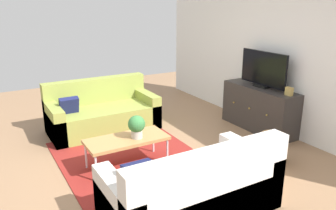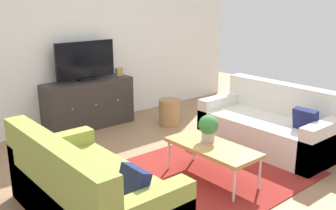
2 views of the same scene
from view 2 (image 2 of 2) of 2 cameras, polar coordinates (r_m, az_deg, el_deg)
ground_plane at (r=4.64m, az=3.32°, el=-10.00°), size 10.00×10.00×0.00m
wall_back at (r=6.31m, az=-12.88°, el=9.32°), size 6.40×0.12×2.70m
area_rug at (r=4.55m, az=4.65°, el=-10.54°), size 2.50×1.90×0.01m
couch_left_side at (r=3.69m, az=-12.27°, el=-12.69°), size 0.90×1.81×0.86m
couch_right_side at (r=5.51m, az=15.07°, el=-3.15°), size 0.90×1.81×0.86m
coffee_table at (r=4.36m, az=6.57°, el=-6.34°), size 0.50×1.09×0.41m
potted_plant at (r=4.41m, az=5.99°, el=-3.25°), size 0.23×0.23×0.31m
tv_console at (r=6.21m, az=-11.66°, el=0.15°), size 1.42×0.47×0.76m
flat_screen_tv at (r=6.09m, az=-12.11°, el=6.38°), size 0.98×0.16×0.61m
mantel_clock at (r=6.41m, az=-7.24°, el=4.91°), size 0.11×0.07×0.13m
wicker_basket at (r=6.23m, az=0.19°, el=-1.08°), size 0.34×0.34×0.42m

